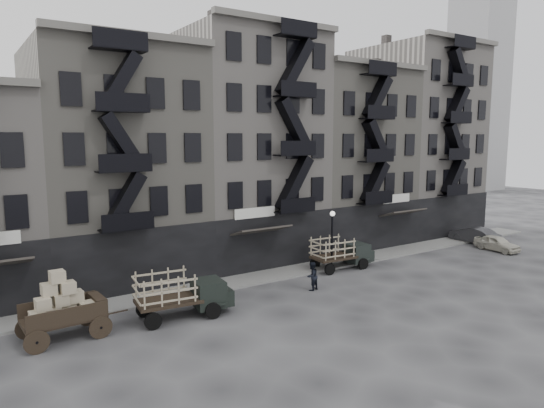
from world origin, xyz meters
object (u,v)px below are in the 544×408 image
stake_truck_west (181,291)px  stake_truck_east (341,250)px  car_far (474,235)px  pedestrian_mid (312,276)px  wagon (60,301)px  car_east (497,243)px

stake_truck_west → stake_truck_east: stake_truck_west is taller
car_far → pedestrian_mid: size_ratio=2.44×
wagon → car_east: 33.86m
car_east → pedestrian_mid: (-19.43, 0.28, 0.26)m
wagon → stake_truck_east: bearing=2.6°
car_east → car_far: bearing=72.6°
stake_truck_east → stake_truck_west: bearing=-165.2°
stake_truck_east → car_far: bearing=3.5°
car_far → car_east: bearing=69.8°
stake_truck_west → pedestrian_mid: bearing=4.8°
wagon → car_east: (33.82, -0.99, -1.23)m
stake_truck_east → pedestrian_mid: stake_truck_east is taller
wagon → stake_truck_west: 5.87m
stake_truck_west → car_east: bearing=5.1°
wagon → stake_truck_east: wagon is taller
car_east → car_far: size_ratio=0.86×
car_far → stake_truck_east: bearing=0.0°
stake_truck_west → car_far: bearing=10.8°
stake_truck_east → car_east: stake_truck_east is taller
wagon → stake_truck_east: size_ratio=0.82×
wagon → stake_truck_west: wagon is taller
stake_truck_west → stake_truck_east: (13.39, 2.53, -0.08)m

